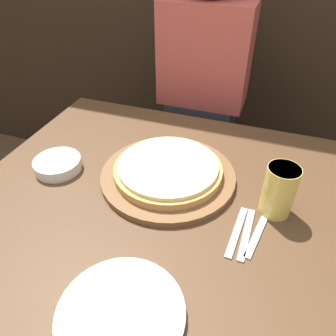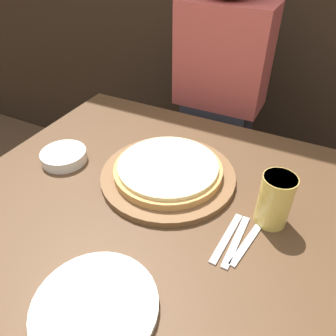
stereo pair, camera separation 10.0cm
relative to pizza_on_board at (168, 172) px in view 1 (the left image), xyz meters
The scene contains 9 objects.
dining_table 0.43m from the pizza_on_board, 63.29° to the right, with size 1.25×1.06×0.77m.
pizza_on_board is the anchor object (origin of this frame).
beer_glass 0.33m from the pizza_on_board, ahead, with size 0.09×0.09×0.15m.
dinner_plate 0.46m from the pizza_on_board, 82.76° to the right, with size 0.27×0.27×0.02m.
side_bowl 0.36m from the pizza_on_board, 168.23° to the right, with size 0.15×0.15×0.04m.
fork 0.28m from the pizza_on_board, 31.59° to the right, with size 0.03×0.18×0.00m.
dinner_knife 0.31m from the pizza_on_board, 29.13° to the right, with size 0.02×0.18×0.00m.
spoon 0.33m from the pizza_on_board, 27.00° to the right, with size 0.04×0.15×0.00m.
diner_person 0.61m from the pizza_on_board, 94.38° to the left, with size 0.37×0.20×1.37m.
Camera 1 is at (0.20, -0.62, 1.42)m, focal length 35.00 mm.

